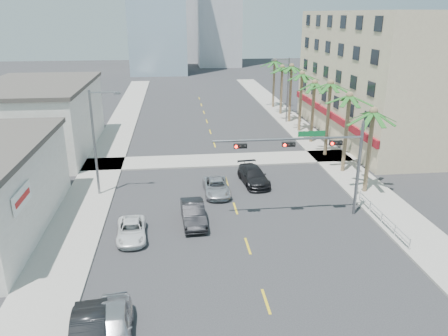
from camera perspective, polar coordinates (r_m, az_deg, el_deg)
name	(u,v)px	position (r m, az deg, el deg)	size (l,w,h in m)	color
ground	(259,280)	(26.39, 4.60, -14.40)	(260.00, 260.00, 0.00)	#262628
sidewalk_right	(336,162)	(46.94, 14.43, 0.76)	(4.00, 120.00, 0.15)	gray
sidewalk_left	(101,171)	(44.58, -15.81, -0.37)	(4.00, 120.00, 0.15)	gray
sidewalk_cross	(220,160)	(46.06, -0.56, 1.03)	(80.00, 4.00, 0.15)	gray
building_right	(391,76)	(58.31, 21.00, 11.20)	(15.25, 28.00, 15.00)	#C8B08D
building_left_far	(39,119)	(52.84, -22.96, 5.87)	(11.00, 18.00, 7.20)	beige
traffic_signal_mast	(318,153)	(32.60, 12.21, 1.89)	(11.12, 0.54, 7.20)	slate
palm_tree_0	(373,112)	(37.89, 18.94, 6.89)	(4.80, 4.80, 7.80)	brown
palm_tree_1	(350,97)	(42.49, 16.07, 8.94)	(4.80, 4.80, 8.16)	brown
palm_tree_2	(331,84)	(47.21, 13.75, 10.57)	(4.80, 4.80, 8.52)	brown
palm_tree_3	(315,83)	(52.17, 11.75, 10.76)	(4.80, 4.80, 7.80)	brown
palm_tree_4	(302,74)	(57.04, 10.17, 11.94)	(4.80, 4.80, 8.16)	brown
palm_tree_5	(292,67)	(61.97, 8.82, 12.92)	(4.80, 4.80, 8.52)	brown
palm_tree_6	(282,68)	(67.04, 7.62, 12.87)	(4.80, 4.80, 7.80)	brown
palm_tree_7	(275,62)	(72.03, 6.63, 13.64)	(4.80, 4.80, 8.16)	brown
streetlight_left	(96,138)	(37.29, -16.33, 3.76)	(2.55, 0.25, 9.00)	slate
streetlight_right	(286,87)	(62.18, 8.14, 10.44)	(2.55, 0.25, 9.00)	slate
guardrail	(382,216)	(34.19, 19.94, -5.95)	(0.08, 8.08, 1.00)	silver
car_parked_near	(113,326)	(22.53, -14.28, -19.38)	(1.83, 4.54, 1.55)	silver
car_parked_mid	(89,335)	(22.39, -17.26, -20.07)	(1.59, 4.57, 1.50)	black
car_parked_far	(132,231)	(31.03, -11.99, -7.99)	(1.94, 4.20, 1.17)	white
car_lane_left	(193,213)	(32.47, -4.03, -5.92)	(1.63, 4.68, 1.54)	black
car_lane_center	(217,187)	(37.50, -0.98, -2.49)	(2.10, 4.56, 1.27)	silver
car_lane_right	(253,176)	(39.83, 3.86, -1.01)	(2.10, 5.16, 1.50)	black
pedestrian	(356,185)	(38.66, 16.91, -2.16)	(0.59, 0.39, 1.62)	white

